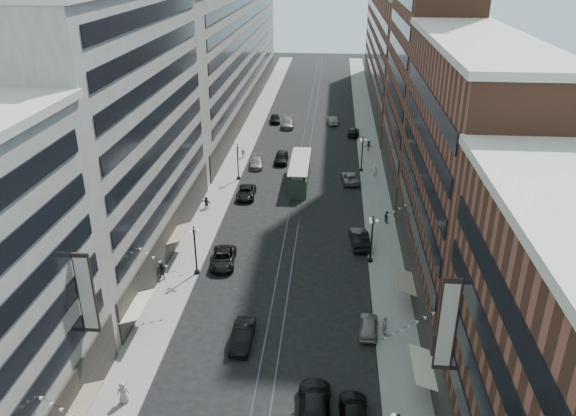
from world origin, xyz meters
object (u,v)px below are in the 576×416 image
(car_4, at_px, (368,326))
(car_8, at_px, (257,162))
(pedestrian_4, at_px, (385,326))
(car_10, at_px, (360,238))
(pedestrian_2, at_px, (162,271))
(pedestrian_7, at_px, (387,217))
(lamppost_se_mid, at_px, (362,153))
(car_11, at_px, (350,178))
(car_extra_0, at_px, (288,123))
(car_9, at_px, (275,118))
(car_12, at_px, (353,132))
(pedestrian_6, at_px, (243,153))
(pedestrian_8, at_px, (375,172))
(car_14, at_px, (333,120))
(pedestrian_1, at_px, (123,392))
(lamppost_sw_mid, at_px, (238,160))
(lamppost_sw_far, at_px, (195,249))
(car_6, at_px, (315,404))
(streetcar, at_px, (300,173))
(car_5, at_px, (243,336))
(car_7, at_px, (246,192))
(car_2, at_px, (223,258))
(lamppost_se_far, at_px, (372,238))
(car_13, at_px, (281,157))
(car_3, at_px, (353,414))
(pedestrian_5, at_px, (206,203))
(pedestrian_9, at_px, (369,146))

(car_4, xyz_separation_m, car_8, (-15.65, 41.35, 0.01))
(pedestrian_4, relative_size, car_10, 0.35)
(pedestrian_2, relative_size, pedestrian_7, 1.20)
(lamppost_se_mid, xyz_separation_m, car_8, (-16.45, 0.87, -2.38))
(car_11, bearing_deg, car_8, -25.35)
(pedestrian_7, bearing_deg, car_8, 5.42)
(lamppost_se_mid, distance_m, car_extra_0, 26.86)
(car_9, distance_m, car_12, 17.06)
(pedestrian_6, xyz_separation_m, pedestrian_8, (21.09, -7.07, 0.14))
(pedestrian_4, relative_size, car_14, 0.42)
(pedestrian_1, distance_m, pedestrian_7, 39.47)
(lamppost_sw_mid, distance_m, pedestrian_8, 20.59)
(pedestrian_7, bearing_deg, car_12, -34.43)
(lamppost_sw_far, relative_size, car_4, 1.34)
(car_6, bearing_deg, lamppost_sw_mid, -75.75)
(streetcar, relative_size, car_11, 2.44)
(car_8, relative_size, pedestrian_8, 2.80)
(lamppost_sw_far, relative_size, car_11, 1.08)
(lamppost_sw_mid, xyz_separation_m, car_4, (17.60, -35.48, -2.39))
(pedestrian_4, bearing_deg, car_12, -11.13)
(lamppost_se_mid, bearing_deg, pedestrian_1, -111.11)
(car_5, height_order, car_7, car_5)
(lamppost_se_mid, relative_size, car_2, 1.01)
(streetcar, bearing_deg, pedestrian_4, -74.59)
(car_10, distance_m, pedestrian_8, 21.72)
(pedestrian_2, height_order, pedestrian_8, pedestrian_2)
(lamppost_se_far, distance_m, pedestrian_1, 30.14)
(car_5, bearing_deg, car_9, 93.93)
(car_13, xyz_separation_m, pedestrian_6, (-6.44, 1.35, 0.03))
(pedestrian_4, distance_m, car_12, 59.72)
(lamppost_sw_far, xyz_separation_m, lamppost_se_mid, (18.40, 32.00, 0.00))
(lamppost_sw_far, xyz_separation_m, car_11, (16.62, 27.47, -2.39))
(pedestrian_1, distance_m, pedestrian_4, 22.47)
(car_3, xyz_separation_m, car_13, (-10.31, 54.41, 0.12))
(lamppost_sw_far, height_order, car_extra_0, lamppost_sw_far)
(car_5, bearing_deg, pedestrian_6, 99.15)
(pedestrian_6, bearing_deg, car_3, 111.41)
(car_2, distance_m, pedestrian_2, 6.83)
(lamppost_sw_mid, relative_size, pedestrian_1, 3.01)
(lamppost_sw_mid, relative_size, car_5, 1.13)
(car_4, bearing_deg, pedestrian_8, -90.43)
(car_2, bearing_deg, pedestrian_5, 104.46)
(lamppost_se_mid, xyz_separation_m, car_6, (-5.23, -50.60, -2.22))
(lamppost_se_mid, xyz_separation_m, pedestrian_1, (-19.61, -50.80, -2.03))
(car_2, bearing_deg, pedestrian_9, 61.16)
(pedestrian_4, bearing_deg, lamppost_se_mid, -11.64)
(car_4, distance_m, car_12, 59.24)
(car_5, xyz_separation_m, pedestrian_4, (12.37, 2.00, 0.30))
(car_4, height_order, car_14, car_14)
(car_6, distance_m, car_11, 46.19)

